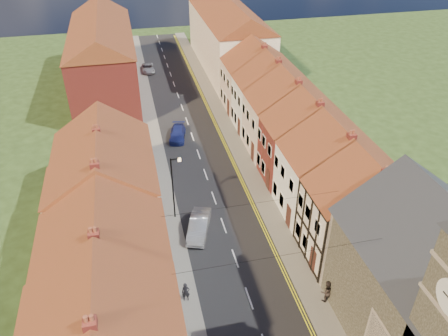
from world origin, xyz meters
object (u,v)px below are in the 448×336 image
Objects in this scene: lamppost at (174,185)px; car_mid at (199,226)px; car_distant at (148,68)px; pedestrian_right at (326,291)px; car_far at (178,134)px; pedestrian_left at (186,292)px.

lamppost is 1.38× the size of car_mid.
pedestrian_right is (8.30, -47.36, 0.47)m from car_distant.
pedestrian_right is (8.91, -11.44, -2.52)m from lamppost.
pedestrian_right is at bearing -62.93° from car_far.
lamppost reaches higher than car_mid.
car_mid is at bearing -55.53° from lamppost.
car_far is (2.13, 14.00, -2.94)m from lamppost.
car_mid is at bearing -87.80° from car_distant.
pedestrian_left is at bearing -84.43° from car_far.
pedestrian_left reaches higher than car_mid.
car_mid is 16.36m from car_far.
lamppost is 9.59m from pedestrian_left.
car_mid is 1.10× the size of car_distant.
pedestrian_left is (-2.16, -6.85, 0.17)m from car_mid.
car_mid is at bearing 79.08° from pedestrian_left.
lamppost is at bearing -86.50° from car_far.
car_distant is at bearing 89.02° from lamppost.
car_far reaches higher than car_distant.
car_mid is at bearing -79.64° from car_far.
pedestrian_right is (9.46, -2.24, 0.13)m from pedestrian_left.
car_far is at bearing 90.04° from pedestrian_left.
car_mid is 1.05× the size of car_far.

